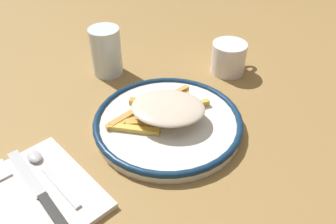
{
  "coord_description": "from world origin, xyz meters",
  "views": [
    {
      "loc": [
        -0.32,
        -0.39,
        0.44
      ],
      "look_at": [
        0.0,
        0.0,
        0.04
      ],
      "focal_mm": 37.37,
      "sensor_mm": 36.0,
      "label": 1
    }
  ],
  "objects": [
    {
      "name": "ground_plane",
      "position": [
        0.0,
        0.0,
        0.0
      ],
      "size": [
        2.6,
        2.6,
        0.0
      ],
      "primitive_type": "plane",
      "color": "olive"
    },
    {
      "name": "napkin",
      "position": [
        -0.25,
        0.0,
        0.01
      ],
      "size": [
        0.16,
        0.21,
        0.01
      ],
      "primitive_type": "cube",
      "rotation": [
        0.0,
        0.0,
        0.07
      ],
      "color": "silver",
      "rests_on": "ground_plane"
    },
    {
      "name": "fork",
      "position": [
        -0.28,
        0.02,
        0.01
      ],
      "size": [
        0.02,
        0.18,
        0.01
      ],
      "color": "silver",
      "rests_on": "napkin"
    },
    {
      "name": "spoon",
      "position": [
        -0.23,
        0.04,
        0.01
      ],
      "size": [
        0.03,
        0.15,
        0.01
      ],
      "color": "silver",
      "rests_on": "napkin"
    },
    {
      "name": "fries_heap",
      "position": [
        -0.0,
        0.01,
        0.04
      ],
      "size": [
        0.2,
        0.18,
        0.04
      ],
      "color": "#EBC561",
      "rests_on": "plate"
    },
    {
      "name": "coffee_mug",
      "position": [
        0.23,
        0.07,
        0.04
      ],
      "size": [
        0.1,
        0.08,
        0.07
      ],
      "color": "white",
      "rests_on": "ground_plane"
    },
    {
      "name": "knife",
      "position": [
        -0.25,
        -0.02,
        0.01
      ],
      "size": [
        0.02,
        0.21,
        0.01
      ],
      "color": "black",
      "rests_on": "napkin"
    },
    {
      "name": "plate",
      "position": [
        0.0,
        0.0,
        0.01
      ],
      "size": [
        0.28,
        0.28,
        0.02
      ],
      "color": "silver",
      "rests_on": "ground_plane"
    },
    {
      "name": "water_glass",
      "position": [
        0.02,
        0.24,
        0.05
      ],
      "size": [
        0.07,
        0.07,
        0.11
      ],
      "primitive_type": "cylinder",
      "color": "silver",
      "rests_on": "ground_plane"
    }
  ]
}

